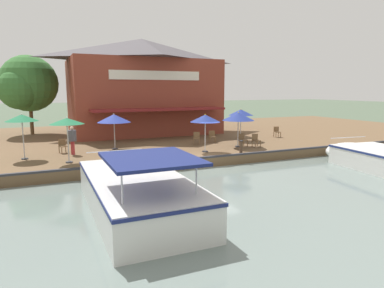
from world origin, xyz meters
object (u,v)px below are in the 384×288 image
object	(u,v)px
patio_umbrella_by_entrance	(241,112)
cafe_chair_under_first_umbrella	(63,145)
patio_umbrella_mid_patio_left	(22,118)
cafe_chair_beside_entrance	(212,136)
patio_umbrella_back_row	(114,118)
cafe_chair_back_row_seat	(197,137)
patio_umbrella_mid_patio_right	(238,117)
patio_umbrella_far_corner	(205,118)
cafe_chair_facing_river	(256,139)
cafe_chair_far_corner_seat	(243,139)
motorboat_outer_channel	(132,187)
cafe_chair_mid_patio	(277,131)
waterfront_restaurant	(142,86)
tree_downstream_bank	(26,85)
patio_umbrella_near_quay_edge	(67,121)
mooring_post	(241,147)
person_mid_patio	(72,137)

from	to	relation	value
patio_umbrella_by_entrance	cafe_chair_under_first_umbrella	bearing A→B (deg)	-89.59
patio_umbrella_mid_patio_left	cafe_chair_beside_entrance	world-z (taller)	patio_umbrella_mid_patio_left
patio_umbrella_back_row	cafe_chair_back_row_seat	xyz separation A→B (m)	(0.22, 5.68, -1.51)
patio_umbrella_mid_patio_right	cafe_chair_back_row_seat	xyz separation A→B (m)	(-2.17, -2.04, -1.56)
patio_umbrella_far_corner	cafe_chair_facing_river	size ratio (longest dim) A/B	2.74
cafe_chair_far_corner_seat	motorboat_outer_channel	bearing A→B (deg)	-52.67
patio_umbrella_mid_patio_left	cafe_chair_mid_patio	xyz separation A→B (m)	(-1.60, 18.29, -1.80)
patio_umbrella_mid_patio_left	waterfront_restaurant	bearing A→B (deg)	134.53
cafe_chair_mid_patio	cafe_chair_under_first_umbrella	bearing A→B (deg)	-88.43
patio_umbrella_mid_patio_left	patio_umbrella_by_entrance	xyz separation A→B (m)	(-1.24, 14.63, -0.16)
cafe_chair_back_row_seat	tree_downstream_bank	size ratio (longest dim) A/B	0.13
patio_umbrella_mid_patio_right	patio_umbrella_near_quay_edge	bearing A→B (deg)	-85.95
patio_umbrella_far_corner	patio_umbrella_back_row	world-z (taller)	patio_umbrella_far_corner
mooring_post	waterfront_restaurant	bearing A→B (deg)	-169.74
cafe_chair_back_row_seat	mooring_post	bearing A→B (deg)	10.40
patio_umbrella_by_entrance	cafe_chair_mid_patio	bearing A→B (deg)	95.54
patio_umbrella_mid_patio_right	cafe_chair_beside_entrance	xyz separation A→B (m)	(-2.38, -0.70, -1.56)
patio_umbrella_near_quay_edge	patio_umbrella_by_entrance	bearing A→B (deg)	104.33
patio_umbrella_mid_patio_right	patio_umbrella_back_row	world-z (taller)	patio_umbrella_mid_patio_right
waterfront_restaurant	patio_umbrella_far_corner	size ratio (longest dim) A/B	5.50
cafe_chair_facing_river	cafe_chair_under_first_umbrella	size ratio (longest dim) A/B	1.00
waterfront_restaurant	patio_umbrella_mid_patio_right	size ratio (longest dim) A/B	5.48
cafe_chair_beside_entrance	tree_downstream_bank	xyz separation A→B (m)	(-10.24, -12.17, 3.71)
cafe_chair_far_corner_seat	person_mid_patio	xyz separation A→B (m)	(-1.46, -10.80, 0.57)
cafe_chair_far_corner_seat	motorboat_outer_channel	distance (m)	11.88
motorboat_outer_channel	mooring_post	xyz separation A→B (m)	(-4.76, 7.79, 0.25)
patio_umbrella_by_entrance	patio_umbrella_back_row	bearing A→B (deg)	-89.77
patio_umbrella_far_corner	person_mid_patio	xyz separation A→B (m)	(-2.38, -7.51, -1.01)
patio_umbrella_mid_patio_right	mooring_post	distance (m)	3.09
waterfront_restaurant	patio_umbrella_mid_patio_right	xyz separation A→B (m)	(10.42, 3.52, -2.12)
cafe_chair_mid_patio	mooring_post	xyz separation A→B (m)	(5.12, -6.58, -0.06)
cafe_chair_back_row_seat	mooring_post	world-z (taller)	cafe_chair_back_row_seat
patio_umbrella_mid_patio_right	cafe_chair_mid_patio	xyz separation A→B (m)	(-2.78, 5.37, -1.56)
cafe_chair_far_corner_seat	cafe_chair_facing_river	bearing A→B (deg)	57.02
cafe_chair_back_row_seat	tree_downstream_bank	world-z (taller)	tree_downstream_bank
patio_umbrella_far_corner	cafe_chair_beside_entrance	world-z (taller)	patio_umbrella_far_corner
patio_umbrella_mid_patio_left	cafe_chair_under_first_umbrella	size ratio (longest dim) A/B	2.96
person_mid_patio	patio_umbrella_mid_patio_right	bearing A→B (deg)	81.45
patio_umbrella_mid_patio_left	patio_umbrella_by_entrance	distance (m)	14.69
patio_umbrella_far_corner	cafe_chair_far_corner_seat	distance (m)	3.77
waterfront_restaurant	patio_umbrella_by_entrance	size ratio (longest dim) A/B	5.38
patio_umbrella_far_corner	tree_downstream_bank	distance (m)	16.90
cafe_chair_beside_entrance	motorboat_outer_channel	distance (m)	12.61
patio_umbrella_mid_patio_left	cafe_chair_far_corner_seat	distance (m)	13.52
cafe_chair_facing_river	cafe_chair_mid_patio	world-z (taller)	same
cafe_chair_back_row_seat	patio_umbrella_back_row	bearing A→B (deg)	-92.22
cafe_chair_beside_entrance	motorboat_outer_channel	bearing A→B (deg)	-41.17
patio_umbrella_near_quay_edge	tree_downstream_bank	bearing A→B (deg)	-171.04
cafe_chair_under_first_umbrella	cafe_chair_back_row_seat	xyz separation A→B (m)	(0.17, 8.80, 0.00)
patio_umbrella_back_row	cafe_chair_mid_patio	size ratio (longest dim) A/B	2.69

